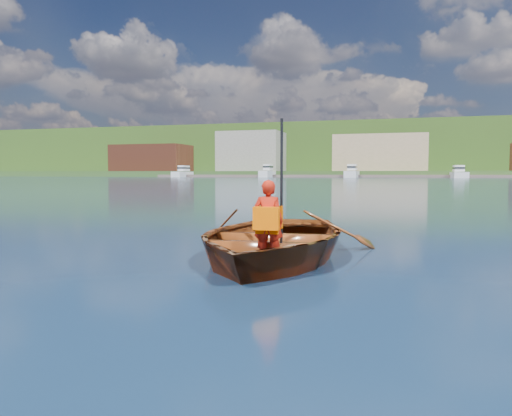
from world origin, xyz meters
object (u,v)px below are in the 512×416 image
Objects in this scene: rowboat at (271,239)px; dock at (409,176)px; child_paddler at (268,221)px; marina_yachts at (416,173)px.

dock reaches higher than rowboat.
rowboat is at bearing -91.63° from dock.
child_paddler is at bearing -91.54° from dock.
rowboat is 144.16m from marina_yachts.
rowboat is 0.98m from child_paddler.
marina_yachts is at bearing 87.53° from rowboat.
marina_yachts reaches higher than dock.
dock is 1.12× the size of marina_yachts.
child_paddler is at bearing -77.59° from rowboat.
marina_yachts is (6.01, 144.91, 0.69)m from child_paddler.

